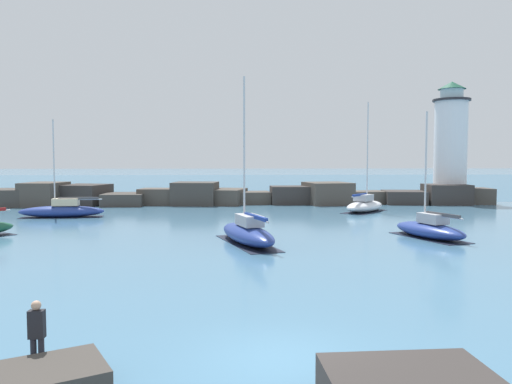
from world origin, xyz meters
TOP-DOWN VIEW (x-y plane):
  - ground_plane at (0.00, 0.00)m, footprint 600.00×600.00m
  - open_sea_beyond at (0.00, 104.53)m, footprint 400.00×116.00m
  - breakwater_jetty at (-1.42, 44.44)m, footprint 56.76×7.29m
  - lighthouse at (24.77, 45.54)m, footprint 5.04×5.04m
  - sailboat_moored_0 at (-16.05, 32.31)m, footprint 7.41×2.33m
  - sailboat_moored_1 at (11.87, 35.59)m, footprint 5.85×6.42m
  - sailboat_moored_2 at (11.61, 19.09)m, footprint 3.88×6.36m
  - sailboat_moored_4 at (-0.21, 17.55)m, footprint 4.09×7.73m
  - person_on_rocks at (-5.78, -0.53)m, footprint 0.36×0.23m

SIDE VIEW (x-z plane):
  - ground_plane at x=0.00m, z-range 0.00..0.00m
  - open_sea_beyond at x=0.00m, z-range 0.00..0.01m
  - sailboat_moored_2 at x=11.61m, z-range -3.49..4.68m
  - sailboat_moored_0 at x=-16.05m, z-range -3.68..4.92m
  - sailboat_moored_1 at x=11.87m, z-range -4.70..6.00m
  - sailboat_moored_4 at x=-0.21m, z-range -4.36..5.70m
  - person_on_rocks at x=-5.78m, z-range 0.11..1.84m
  - breakwater_jetty at x=-1.42m, z-range -0.27..2.33m
  - lighthouse at x=24.77m, z-range -0.92..13.33m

